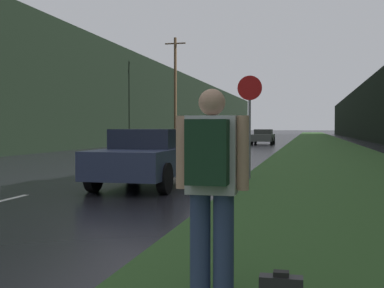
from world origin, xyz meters
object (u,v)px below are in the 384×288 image
at_px(stop_sign, 250,116).
at_px(hitchhiker_with_backpack, 211,180).
at_px(car_passing_near, 148,157).
at_px(car_passing_far, 263,137).

height_order(stop_sign, hitchhiker_with_backpack, stop_sign).
distance_m(car_passing_near, car_passing_far, 31.50).
bearing_deg(car_passing_far, stop_sign, 94.46).
bearing_deg(car_passing_near, car_passing_far, -90.00).
xyz_separation_m(hitchhiker_with_backpack, car_passing_far, (-3.12, 38.98, -0.34)).
distance_m(stop_sign, hitchhiker_with_backpack, 9.69).
bearing_deg(car_passing_far, car_passing_near, 90.00).
bearing_deg(hitchhiker_with_backpack, stop_sign, 94.08).
relative_size(hitchhiker_with_backpack, car_passing_near, 0.43).
relative_size(stop_sign, car_passing_far, 0.65).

